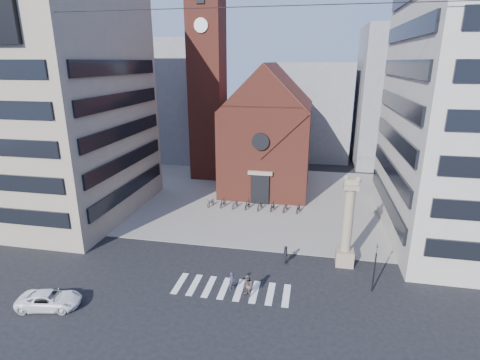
% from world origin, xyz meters
% --- Properties ---
extents(ground, '(120.00, 120.00, 0.00)m').
position_xyz_m(ground, '(0.00, 0.00, 0.00)').
color(ground, black).
rests_on(ground, ground).
extents(piazza, '(46.00, 30.00, 0.05)m').
position_xyz_m(piazza, '(0.00, 19.00, 0.03)').
color(piazza, gray).
rests_on(piazza, ground).
extents(zebra_crossing, '(10.20, 3.20, 0.01)m').
position_xyz_m(zebra_crossing, '(0.55, -3.00, 0.01)').
color(zebra_crossing, white).
rests_on(zebra_crossing, ground).
extents(church, '(12.00, 16.65, 18.00)m').
position_xyz_m(church, '(0.00, 25.04, 7.98)').
color(church, maroon).
rests_on(church, ground).
extents(campanile, '(5.50, 5.50, 31.20)m').
position_xyz_m(campanile, '(-10.00, 28.00, 15.74)').
color(campanile, maroon).
rests_on(campanile, ground).
extents(building_left, '(18.00, 20.00, 26.00)m').
position_xyz_m(building_left, '(-24.00, 10.00, 13.00)').
color(building_left, gray).
rests_on(building_left, ground).
extents(bg_block_left, '(16.00, 14.00, 22.00)m').
position_xyz_m(bg_block_left, '(-20.00, 40.00, 11.00)').
color(bg_block_left, gray).
rests_on(bg_block_left, ground).
extents(bg_block_mid, '(14.00, 12.00, 18.00)m').
position_xyz_m(bg_block_mid, '(6.00, 45.00, 9.00)').
color(bg_block_mid, gray).
rests_on(bg_block_mid, ground).
extents(bg_block_right, '(16.00, 14.00, 24.00)m').
position_xyz_m(bg_block_right, '(22.00, 42.00, 12.00)').
color(bg_block_right, gray).
rests_on(bg_block_right, ground).
extents(lion_column, '(1.63, 1.60, 8.68)m').
position_xyz_m(lion_column, '(10.01, 3.00, 3.46)').
color(lion_column, gray).
rests_on(lion_column, ground).
extents(traffic_light, '(0.13, 0.16, 4.30)m').
position_xyz_m(traffic_light, '(12.00, -1.00, 2.29)').
color(traffic_light, black).
rests_on(traffic_light, ground).
extents(white_car, '(5.00, 3.05, 1.30)m').
position_xyz_m(white_car, '(-12.69, -8.04, 0.65)').
color(white_car, white).
rests_on(white_car, ground).
extents(pedestrian_0, '(0.68, 0.66, 1.57)m').
position_xyz_m(pedestrian_0, '(0.60, -3.03, 0.79)').
color(pedestrian_0, '#312F41').
rests_on(pedestrian_0, ground).
extents(pedestrian_1, '(1.19, 1.19, 1.95)m').
position_xyz_m(pedestrian_1, '(2.03, -3.78, 0.97)').
color(pedestrian_1, '#5A4C48').
rests_on(pedestrian_1, ground).
extents(pedestrian_2, '(0.66, 1.13, 1.81)m').
position_xyz_m(pedestrian_2, '(4.60, 2.04, 0.90)').
color(pedestrian_2, '#26252C').
rests_on(pedestrian_2, ground).
extents(scooter_0, '(1.04, 2.04, 1.02)m').
position_xyz_m(scooter_0, '(-6.15, 14.79, 0.56)').
color(scooter_0, black).
rests_on(scooter_0, piazza).
extents(scooter_1, '(0.89, 1.95, 1.13)m').
position_xyz_m(scooter_1, '(-4.53, 14.79, 0.62)').
color(scooter_1, black).
rests_on(scooter_1, piazza).
extents(scooter_2, '(1.04, 2.04, 1.02)m').
position_xyz_m(scooter_2, '(-2.92, 14.79, 0.56)').
color(scooter_2, black).
rests_on(scooter_2, piazza).
extents(scooter_3, '(0.89, 1.95, 1.13)m').
position_xyz_m(scooter_3, '(-1.30, 14.79, 0.62)').
color(scooter_3, black).
rests_on(scooter_3, piazza).
extents(scooter_4, '(1.04, 2.04, 1.02)m').
position_xyz_m(scooter_4, '(0.32, 14.79, 0.56)').
color(scooter_4, black).
rests_on(scooter_4, piazza).
extents(scooter_5, '(0.89, 1.95, 1.13)m').
position_xyz_m(scooter_5, '(1.93, 14.79, 0.62)').
color(scooter_5, black).
rests_on(scooter_5, piazza).
extents(scooter_6, '(1.04, 2.04, 1.02)m').
position_xyz_m(scooter_6, '(3.55, 14.79, 0.56)').
color(scooter_6, black).
rests_on(scooter_6, piazza).
extents(scooter_7, '(0.89, 1.95, 1.13)m').
position_xyz_m(scooter_7, '(5.17, 14.79, 0.62)').
color(scooter_7, black).
rests_on(scooter_7, piazza).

